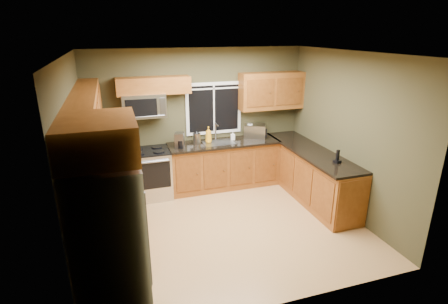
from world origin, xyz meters
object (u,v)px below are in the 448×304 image
microwave (144,105)px  toaster_oven (255,131)px  soap_bottle_b (233,136)px  soap_bottle_a (208,135)px  kettle (197,138)px  paper_towel_roll (250,131)px  range (150,173)px  cordless_phone (337,159)px  refrigerator (110,240)px  coffee_maker (180,141)px

microwave → toaster_oven: bearing=0.3°
toaster_oven → soap_bottle_b: toaster_oven is taller
soap_bottle_a → soap_bottle_b: 0.51m
kettle → paper_towel_roll: bearing=5.5°
soap_bottle_b → toaster_oven: bearing=5.8°
range → soap_bottle_b: size_ratio=5.55×
paper_towel_roll → soap_bottle_b: (-0.39, -0.08, -0.05)m
toaster_oven → cordless_phone: size_ratio=2.33×
microwave → kettle: size_ratio=2.95×
range → refrigerator: bearing=-104.0°
range → toaster_oven: bearing=3.9°
soap_bottle_a → paper_towel_roll: bearing=6.2°
microwave → paper_towel_roll: bearing=1.1°
coffee_maker → soap_bottle_b: coffee_maker is taller
microwave → cordless_phone: bearing=-31.3°
coffee_maker → toaster_oven: bearing=6.8°
paper_towel_roll → kettle: bearing=-174.5°
paper_towel_roll → cordless_phone: 1.98m
refrigerator → range: (0.69, 2.77, -0.43)m
soap_bottle_b → range: bearing=-176.7°
coffee_maker → soap_bottle_a: size_ratio=0.87×
microwave → paper_towel_roll: size_ratio=2.56×
coffee_maker → cordless_phone: size_ratio=1.25×
soap_bottle_b → cordless_phone: 2.11m
microwave → cordless_phone: microwave is taller
toaster_oven → soap_bottle_a: 0.99m
toaster_oven → kettle: size_ratio=1.99×
toaster_oven → kettle: bearing=-176.2°
coffee_maker → microwave: bearing=163.0°
soap_bottle_a → cordless_phone: 2.42m
kettle → soap_bottle_b: size_ratio=1.52×
soap_bottle_b → microwave: bearing=178.7°
refrigerator → range: refrigerator is taller
coffee_maker → paper_towel_roll: size_ratio=0.93×
toaster_oven → soap_bottle_b: (-0.49, -0.05, -0.05)m
range → kettle: size_ratio=3.64×
refrigerator → cordless_phone: 3.76m
soap_bottle_b → cordless_phone: (1.22, -1.72, -0.02)m
toaster_oven → kettle: toaster_oven is taller
microwave → toaster_oven: (2.16, 0.01, -0.66)m
kettle → soap_bottle_a: size_ratio=0.82×
refrigerator → cordless_phone: bearing=17.8°
paper_towel_roll → cordless_phone: paper_towel_roll is taller
toaster_oven → soap_bottle_a: size_ratio=1.63×
soap_bottle_b → refrigerator: bearing=-129.5°
cordless_phone → refrigerator: bearing=-162.2°
toaster_oven → cordless_phone: (0.73, -1.77, -0.07)m
range → coffee_maker: (0.58, -0.04, 0.60)m
kettle → soap_bottle_b: 0.74m
toaster_oven → refrigerator: bearing=-134.3°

